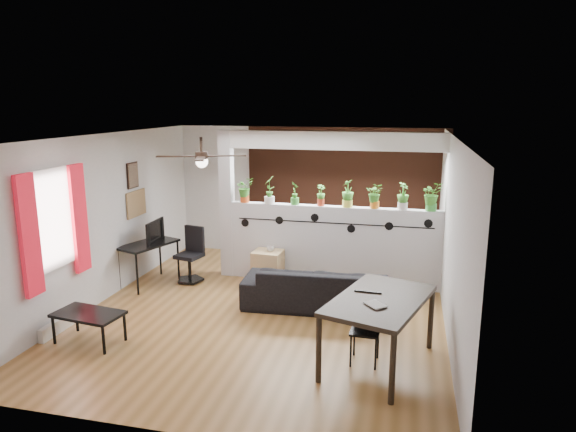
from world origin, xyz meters
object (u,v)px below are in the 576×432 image
(potted_plant_0, at_px, (244,189))
(potted_plant_4, at_px, (348,192))
(potted_plant_3, at_px, (321,195))
(folding_chair, at_px, (366,321))
(potted_plant_1, at_px, (269,189))
(potted_plant_7, at_px, (432,196))
(cube_shelf, at_px, (268,268))
(office_chair, at_px, (191,258))
(coffee_table, at_px, (88,316))
(potted_plant_5, at_px, (375,195))
(computer_desk, at_px, (148,247))
(dining_table, at_px, (380,305))
(potted_plant_6, at_px, (403,195))
(sofa, at_px, (315,288))
(cup, at_px, (270,249))
(potted_plant_2, at_px, (295,192))
(ceiling_fan, at_px, (202,158))

(potted_plant_0, xyz_separation_m, potted_plant_4, (1.81, -0.00, 0.02))
(potted_plant_3, relative_size, folding_chair, 0.42)
(potted_plant_1, xyz_separation_m, potted_plant_7, (2.71, 0.00, -0.01))
(potted_plant_0, height_order, cube_shelf, potted_plant_0)
(potted_plant_4, distance_m, folding_chair, 2.91)
(office_chair, relative_size, coffee_table, 1.01)
(potted_plant_1, xyz_separation_m, potted_plant_5, (1.81, 0.00, -0.03))
(potted_plant_5, xyz_separation_m, cube_shelf, (-1.75, -0.34, -1.28))
(potted_plant_0, xyz_separation_m, potted_plant_1, (0.45, -0.00, 0.02))
(coffee_table, bearing_deg, computer_desk, 97.97)
(potted_plant_3, height_order, dining_table, potted_plant_3)
(potted_plant_7, bearing_deg, potted_plant_6, 180.00)
(cube_shelf, bearing_deg, potted_plant_3, 25.07)
(sofa, xyz_separation_m, folding_chair, (0.89, -1.49, 0.20))
(potted_plant_3, bearing_deg, potted_plant_4, -0.00)
(cup, bearing_deg, office_chair, -173.47)
(potted_plant_4, distance_m, sofa, 1.76)
(potted_plant_2, bearing_deg, potted_plant_1, -180.00)
(ceiling_fan, distance_m, cube_shelf, 2.55)
(computer_desk, bearing_deg, potted_plant_4, 13.90)
(computer_desk, height_order, office_chair, office_chair)
(potted_plant_1, height_order, potted_plant_4, potted_plant_1)
(sofa, bearing_deg, potted_plant_2, -66.64)
(coffee_table, bearing_deg, potted_plant_4, 45.30)
(potted_plant_4, bearing_deg, potted_plant_7, 0.00)
(computer_desk, bearing_deg, folding_chair, -25.42)
(potted_plant_7, bearing_deg, ceiling_fan, -150.49)
(potted_plant_2, relative_size, cup, 3.23)
(ceiling_fan, height_order, coffee_table, ceiling_fan)
(folding_chair, bearing_deg, potted_plant_4, 102.15)
(potted_plant_4, distance_m, potted_plant_6, 0.90)
(potted_plant_0, distance_m, office_chair, 1.51)
(potted_plant_1, relative_size, computer_desk, 0.43)
(dining_table, bearing_deg, folding_chair, 154.17)
(potted_plant_5, relative_size, office_chair, 0.44)
(potted_plant_5, xyz_separation_m, potted_plant_7, (0.90, 0.00, 0.03))
(ceiling_fan, bearing_deg, potted_plant_3, 52.64)
(potted_plant_3, relative_size, computer_desk, 0.32)
(potted_plant_3, height_order, computer_desk, potted_plant_3)
(cube_shelf, bearing_deg, potted_plant_7, 10.52)
(ceiling_fan, relative_size, potted_plant_7, 2.52)
(potted_plant_0, distance_m, potted_plant_1, 0.45)
(sofa, relative_size, cup, 16.67)
(potted_plant_4, height_order, cup, potted_plant_4)
(office_chair, bearing_deg, computer_desk, -153.96)
(cube_shelf, distance_m, cup, 0.35)
(potted_plant_0, xyz_separation_m, potted_plant_5, (2.26, 0.00, -0.01))
(computer_desk, bearing_deg, dining_table, -25.44)
(potted_plant_2, height_order, dining_table, potted_plant_2)
(potted_plant_7, bearing_deg, computer_desk, -170.07)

